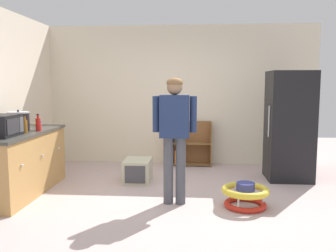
{
  "coord_description": "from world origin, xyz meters",
  "views": [
    {
      "loc": [
        0.26,
        -4.73,
        1.57
      ],
      "look_at": [
        -0.12,
        0.4,
        0.97
      ],
      "focal_mm": 38.34,
      "sensor_mm": 36.0,
      "label": 1
    }
  ],
  "objects": [
    {
      "name": "standing_person",
      "position": [
        0.01,
        -0.15,
        1.0
      ],
      "size": [
        0.57,
        0.22,
        1.65
      ],
      "color": "#4A4D55",
      "rests_on": "ground"
    },
    {
      "name": "pet_carrier",
      "position": [
        -0.65,
        0.89,
        0.18
      ],
      "size": [
        0.42,
        0.55,
        0.36
      ],
      "color": "beige",
      "rests_on": "ground"
    },
    {
      "name": "blue_cup",
      "position": [
        -2.16,
        0.66,
        0.95
      ],
      "size": [
        0.08,
        0.08,
        0.09
      ],
      "primitive_type": "cylinder",
      "color": "blue",
      "rests_on": "kitchen_counter"
    },
    {
      "name": "bookshelf",
      "position": [
        0.14,
        2.15,
        0.37
      ],
      "size": [
        0.8,
        0.28,
        0.85
      ],
      "color": "brown",
      "rests_on": "ground"
    },
    {
      "name": "banana_bunch",
      "position": [
        -2.27,
        0.89,
        0.93
      ],
      "size": [
        0.12,
        0.16,
        0.04
      ],
      "color": "yellow",
      "rests_on": "kitchen_counter"
    },
    {
      "name": "left_side_wall",
      "position": [
        -2.63,
        0.8,
        1.35
      ],
      "size": [
        0.06,
        2.99,
        2.7
      ],
      "primitive_type": "cube",
      "color": "#F0E0C7",
      "rests_on": "ground"
    },
    {
      "name": "refrigerator",
      "position": [
        1.81,
        1.23,
        0.89
      ],
      "size": [
        0.73,
        0.68,
        1.78
      ],
      "color": "black",
      "rests_on": "ground"
    },
    {
      "name": "red_cup",
      "position": [
        -2.02,
        0.33,
        0.95
      ],
      "size": [
        0.08,
        0.08,
        0.09
      ],
      "primitive_type": "cylinder",
      "color": "red",
      "rests_on": "kitchen_counter"
    },
    {
      "name": "microwave",
      "position": [
        -2.2,
        -0.34,
        1.04
      ],
      "size": [
        0.37,
        0.48,
        0.28
      ],
      "color": "black",
      "rests_on": "kitchen_counter"
    },
    {
      "name": "back_wall",
      "position": [
        0.0,
        2.33,
        1.35
      ],
      "size": [
        5.2,
        0.06,
        2.7
      ],
      "primitive_type": "cube",
      "color": "beige",
      "rests_on": "ground"
    },
    {
      "name": "yellow_cup",
      "position": [
        -2.38,
        0.54,
        0.95
      ],
      "size": [
        0.08,
        0.08,
        0.09
      ],
      "primitive_type": "cylinder",
      "color": "yellow",
      "rests_on": "kitchen_counter"
    },
    {
      "name": "amber_bottle",
      "position": [
        -2.06,
        -0.01,
        1.0
      ],
      "size": [
        0.07,
        0.07,
        0.25
      ],
      "color": "#9E661E",
      "rests_on": "kitchen_counter"
    },
    {
      "name": "baby_walker",
      "position": [
        0.92,
        -0.22,
        0.16
      ],
      "size": [
        0.6,
        0.6,
        0.32
      ],
      "color": "red",
      "rests_on": "ground"
    },
    {
      "name": "ketchup_bottle",
      "position": [
        -1.97,
        0.22,
        1.0
      ],
      "size": [
        0.07,
        0.07,
        0.25
      ],
      "color": "red",
      "rests_on": "kitchen_counter"
    },
    {
      "name": "kitchen_counter",
      "position": [
        -2.2,
        0.12,
        0.45
      ],
      "size": [
        0.65,
        1.85,
        0.9
      ],
      "color": "tan",
      "rests_on": "ground"
    },
    {
      "name": "ground_plane",
      "position": [
        0.0,
        0.0,
        0.0
      ],
      "size": [
        12.0,
        12.0,
        0.0
      ],
      "primitive_type": "plane",
      "color": "#C5ADAA",
      "rests_on": "ground"
    },
    {
      "name": "crock_pot",
      "position": [
        -2.26,
        0.22,
        1.04
      ],
      "size": [
        0.31,
        0.31,
        0.3
      ],
      "color": "black",
      "rests_on": "kitchen_counter"
    }
  ]
}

